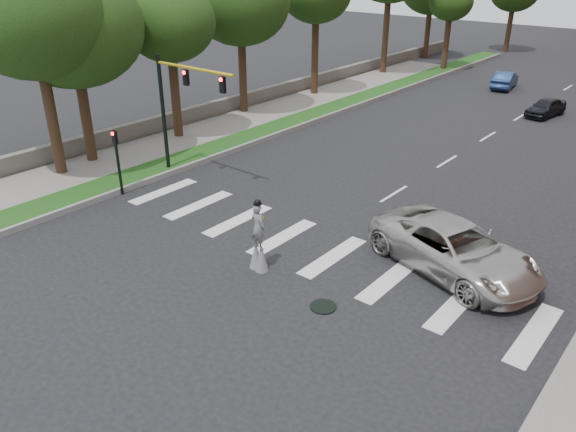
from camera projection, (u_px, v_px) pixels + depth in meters
The scene contains 17 objects.
ground_plane at pixel (292, 256), 22.01m from camera, with size 160.00×160.00×0.00m, color black.
grass_median at pixel (340, 106), 42.48m from camera, with size 2.00×60.00×0.25m, color #174313.
median_curb at pixel (352, 108), 41.87m from camera, with size 0.20×60.00×0.28m, color gray.
sidewalk_left at pixel (217, 129), 37.24m from camera, with size 4.00×60.00×0.18m, color slate.
stone_wall at pixel (299, 85), 46.84m from camera, with size 0.50×56.00×1.10m, color #5B564E.
manhole at pixel (323, 307), 18.89m from camera, with size 0.90×0.90×0.04m, color black.
traffic_signal at pixel (177, 99), 27.91m from camera, with size 5.30×0.23×6.20m.
secondary_signal at pixel (117, 157), 26.72m from camera, with size 0.25×0.21×3.23m.
stilt_performer at pixel (258, 242), 20.68m from camera, with size 0.84×0.57×2.86m.
suv_crossing at pixel (455, 248), 20.66m from camera, with size 3.11×6.74×1.87m, color #B5B2AB.
car_near at pixel (546, 107), 40.01m from camera, with size 1.54×3.82×1.30m, color black.
car_mid at pixel (505, 80), 48.02m from camera, with size 1.52×4.35×1.43m, color navy.
tree_0 at pixel (33, 16), 26.40m from camera, with size 7.08×7.08×11.08m.
tree_1 at pixel (169, 23), 32.68m from camera, with size 5.45×5.45×9.34m.
tree_2 at pixel (240, 2), 37.75m from camera, with size 6.79×6.79×10.53m.
tree_6 at pixel (451, 3), 52.45m from camera, with size 4.13×4.13×8.15m.
tree_8 at pixel (72, 27), 28.50m from camera, with size 7.31×7.31×10.43m.
Camera 1 is at (12.05, -14.90, 10.94)m, focal length 35.00 mm.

